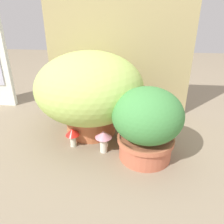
# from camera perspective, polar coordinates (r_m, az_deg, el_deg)

# --- Properties ---
(ground_plane) EXTENTS (6.00, 6.00, 0.00)m
(ground_plane) POSITION_cam_1_polar(r_m,az_deg,el_deg) (1.33, -4.28, -8.51)
(ground_plane) COLOR gray
(cardboard_backdrop) EXTENTS (1.02, 0.03, 0.97)m
(cardboard_backdrop) POSITION_cam_1_polar(r_m,az_deg,el_deg) (1.60, 1.65, 16.38)
(cardboard_backdrop) COLOR tan
(cardboard_backdrop) RESTS_ON ground
(grass_planter) EXTENTS (0.65, 0.65, 0.52)m
(grass_planter) POSITION_cam_1_polar(r_m,az_deg,el_deg) (1.35, -5.73, 5.67)
(grass_planter) COLOR #BF683F
(grass_planter) RESTS_ON ground
(leafy_planter) EXTENTS (0.36, 0.36, 0.39)m
(leafy_planter) POSITION_cam_1_polar(r_m,az_deg,el_deg) (1.14, 8.98, -2.77)
(leafy_planter) COLOR #C06448
(leafy_planter) RESTS_ON ground
(cat) EXTENTS (0.30, 0.34, 0.32)m
(cat) POSITION_cam_1_polar(r_m,az_deg,el_deg) (1.43, -1.37, -0.15)
(cat) COLOR #595D4D
(cat) RESTS_ON ground
(mushroom_ornament_pink) EXTENTS (0.09, 0.09, 0.13)m
(mushroom_ornament_pink) POSITION_cam_1_polar(r_m,az_deg,el_deg) (1.22, -2.22, -6.60)
(mushroom_ornament_pink) COLOR silver
(mushroom_ornament_pink) RESTS_ON ground
(mushroom_ornament_red) EXTENTS (0.08, 0.08, 0.12)m
(mushroom_ornament_red) POSITION_cam_1_polar(r_m,az_deg,el_deg) (1.30, -10.13, -5.54)
(mushroom_ornament_red) COLOR silver
(mushroom_ornament_red) RESTS_ON ground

